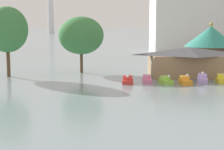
# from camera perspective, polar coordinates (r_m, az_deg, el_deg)

# --- Properties ---
(pedal_boat_red) EXTENTS (1.86, 2.63, 1.43)m
(pedal_boat_red) POSITION_cam_1_polar(r_m,az_deg,el_deg) (57.11, 2.37, -0.81)
(pedal_boat_red) COLOR red
(pedal_boat_red) RESTS_ON ground
(pedal_boat_pink) EXTENTS (1.50, 2.56, 1.49)m
(pedal_boat_pink) POSITION_cam_1_polar(r_m,az_deg,el_deg) (58.04, 5.28, -0.68)
(pedal_boat_pink) COLOR pink
(pedal_boat_pink) RESTS_ON ground
(pedal_boat_lime) EXTENTS (2.07, 2.70, 1.48)m
(pedal_boat_lime) POSITION_cam_1_polar(r_m,az_deg,el_deg) (57.18, 8.04, -0.86)
(pedal_boat_lime) COLOR #8CCC3F
(pedal_boat_lime) RESTS_ON ground
(pedal_boat_orange) EXTENTS (1.73, 2.48, 1.66)m
(pedal_boat_orange) POSITION_cam_1_polar(r_m,az_deg,el_deg) (57.28, 10.89, -0.88)
(pedal_boat_orange) COLOR orange
(pedal_boat_orange) RESTS_ON ground
(pedal_boat_lavender) EXTENTS (2.15, 2.85, 1.85)m
(pedal_boat_lavender) POSITION_cam_1_polar(r_m,az_deg,el_deg) (59.15, 13.38, -0.62)
(pedal_boat_lavender) COLOR #B299D8
(pedal_boat_lavender) RESTS_ON ground
(pedal_boat_yellow) EXTENTS (1.87, 2.42, 1.54)m
(pedal_boat_yellow) POSITION_cam_1_polar(r_m,az_deg,el_deg) (59.89, 16.23, -0.64)
(pedal_boat_yellow) COLOR yellow
(pedal_boat_yellow) RESTS_ON ground
(boathouse) EXTENTS (14.18, 8.27, 4.98)m
(boathouse) POSITION_cam_1_polar(r_m,az_deg,el_deg) (65.58, 11.54, 2.02)
(boathouse) COLOR #9E7F5B
(boathouse) RESTS_ON ground
(green_roof_pavilion) EXTENTS (10.41, 10.41, 9.15)m
(green_roof_pavilion) POSITION_cam_1_polar(r_m,az_deg,el_deg) (76.94, 14.56, 4.52)
(green_roof_pavilion) COLOR brown
(green_roof_pavilion) RESTS_ON ground
(shoreline_tree_tall_left) EXTENTS (6.92, 6.92, 11.79)m
(shoreline_tree_tall_left) POSITION_cam_1_polar(r_m,az_deg,el_deg) (66.22, -15.44, 6.58)
(shoreline_tree_tall_left) COLOR brown
(shoreline_tree_tall_left) RESTS_ON ground
(shoreline_tree_mid) EXTENTS (8.19, 8.19, 10.22)m
(shoreline_tree_mid) POSITION_cam_1_polar(r_m,az_deg,el_deg) (69.37, -4.64, 5.92)
(shoreline_tree_mid) COLOR brown
(shoreline_tree_mid) RESTS_ON ground
(background_building_block) EXTENTS (29.54, 14.12, 17.94)m
(background_building_block) POSITION_cam_1_polar(r_m,az_deg,el_deg) (128.93, 12.50, 7.56)
(background_building_block) COLOR silver
(background_building_block) RESTS_ON ground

